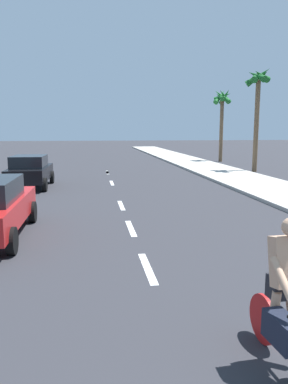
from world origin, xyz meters
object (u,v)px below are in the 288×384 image
object	(u,v)px
cyclist	(285,302)
palm_tree_distant	(222,104)
palm_tree_far	(258,90)
parked_car_black	(30,170)

from	to	relation	value
cyclist	palm_tree_distant	distance (m)	30.32
palm_tree_distant	cyclist	bearing A→B (deg)	-107.85
cyclist	palm_tree_distant	world-z (taller)	palm_tree_distant
cyclist	palm_tree_far	distance (m)	22.57
cyclist	parked_car_black	size ratio (longest dim) A/B	0.44
parked_car_black	palm_tree_distant	world-z (taller)	palm_tree_distant
parked_car_black	palm_tree_far	size ratio (longest dim) A/B	0.60
cyclist	parked_car_black	xyz separation A→B (m)	(-5.11, 15.17, 0.01)
palm_tree_distant	palm_tree_far	bearing A→B (deg)	-93.55
cyclist	palm_tree_distant	xyz separation A→B (m)	(9.20, 28.59, 4.16)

